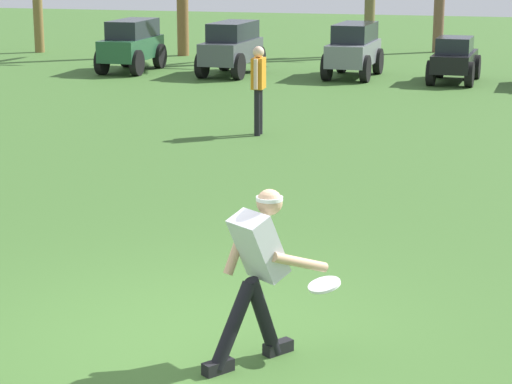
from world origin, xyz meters
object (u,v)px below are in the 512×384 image
(parked_car_slot_a, at_px, (132,44))
(parked_car_slot_b, at_px, (232,47))
(frisbee_in_flight, at_px, (324,285))
(teammate_near_sideline, at_px, (258,82))
(frisbee_thrower, at_px, (258,267))
(parked_car_slot_c, at_px, (354,48))
(parked_car_slot_d, at_px, (454,59))

(parked_car_slot_a, bearing_deg, parked_car_slot_b, -0.69)
(frisbee_in_flight, bearing_deg, teammate_near_sideline, 108.01)
(frisbee_in_flight, bearing_deg, frisbee_thrower, -146.48)
(frisbee_thrower, distance_m, frisbee_in_flight, 0.61)
(frisbee_thrower, bearing_deg, frisbee_in_flight, 33.52)
(parked_car_slot_c, bearing_deg, parked_car_slot_a, -176.84)
(parked_car_slot_b, distance_m, parked_car_slot_c, 3.12)
(parked_car_slot_a, bearing_deg, frisbee_thrower, -65.16)
(frisbee_in_flight, relative_size, parked_car_slot_d, 0.17)
(teammate_near_sideline, relative_size, parked_car_slot_b, 0.64)
(teammate_near_sideline, height_order, parked_car_slot_d, teammate_near_sideline)
(frisbee_thrower, bearing_deg, parked_car_slot_c, 97.04)
(frisbee_thrower, xyz_separation_m, parked_car_slot_c, (-2.18, 17.67, -0.07))
(parked_car_slot_a, xyz_separation_m, parked_car_slot_b, (2.75, -0.03, 0.00))
(parked_car_slot_d, bearing_deg, teammate_near_sideline, -109.94)
(frisbee_in_flight, relative_size, parked_car_slot_a, 0.16)
(teammate_near_sideline, bearing_deg, parked_car_slot_d, 70.06)
(frisbee_in_flight, distance_m, parked_car_slot_b, 17.95)
(frisbee_thrower, distance_m, parked_car_slot_d, 17.33)
(frisbee_thrower, relative_size, frisbee_in_flight, 3.69)
(frisbee_thrower, xyz_separation_m, parked_car_slot_b, (-5.28, 17.32, -0.07))
(frisbee_in_flight, height_order, parked_car_slot_a, parked_car_slot_a)
(teammate_near_sideline, bearing_deg, frisbee_in_flight, -71.99)
(frisbee_in_flight, height_order, parked_car_slot_b, parked_car_slot_b)
(frisbee_thrower, distance_m, parked_car_slot_c, 17.81)
(teammate_near_sideline, xyz_separation_m, parked_car_slot_c, (0.32, 8.19, -0.22))
(parked_car_slot_c, height_order, parked_car_slot_d, parked_car_slot_c)
(teammate_near_sideline, distance_m, parked_car_slot_a, 9.62)
(frisbee_thrower, height_order, teammate_near_sideline, teammate_near_sideline)
(parked_car_slot_d, bearing_deg, frisbee_thrower, -91.13)
(teammate_near_sideline, bearing_deg, parked_car_slot_b, 109.51)
(frisbee_in_flight, height_order, parked_car_slot_d, parked_car_slot_d)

